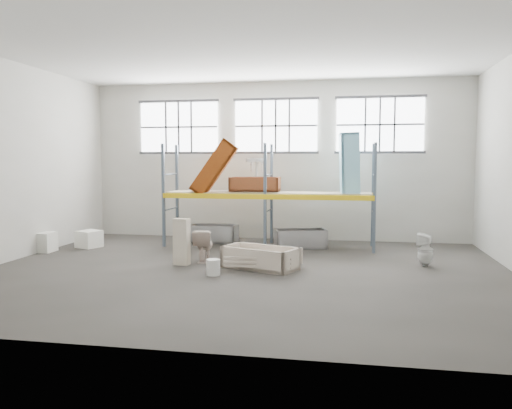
% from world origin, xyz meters
% --- Properties ---
extents(floor, '(12.00, 10.00, 0.10)m').
position_xyz_m(floor, '(0.00, 0.00, -0.05)').
color(floor, '#433F3A').
rests_on(floor, ground).
extents(ceiling, '(12.00, 10.00, 0.10)m').
position_xyz_m(ceiling, '(0.00, 0.00, 5.05)').
color(ceiling, silver).
rests_on(ceiling, ground).
extents(wall_back, '(12.00, 0.10, 5.00)m').
position_xyz_m(wall_back, '(0.00, 5.05, 2.50)').
color(wall_back, '#B3B1A5').
rests_on(wall_back, ground).
extents(wall_front, '(12.00, 0.10, 5.00)m').
position_xyz_m(wall_front, '(0.00, -5.05, 2.50)').
color(wall_front, '#A6A49A').
rests_on(wall_front, ground).
extents(wall_left, '(0.10, 10.00, 5.00)m').
position_xyz_m(wall_left, '(-6.05, 0.00, 2.50)').
color(wall_left, '#ADABA0').
rests_on(wall_left, ground).
extents(window_left, '(2.60, 0.04, 1.60)m').
position_xyz_m(window_left, '(-3.20, 4.94, 3.60)').
color(window_left, white).
rests_on(window_left, wall_back).
extents(window_mid, '(2.60, 0.04, 1.60)m').
position_xyz_m(window_mid, '(0.00, 4.94, 3.60)').
color(window_mid, white).
rests_on(window_mid, wall_back).
extents(window_right, '(2.60, 0.04, 1.60)m').
position_xyz_m(window_right, '(3.20, 4.94, 3.60)').
color(window_right, white).
rests_on(window_right, wall_back).
extents(rack_upright_la, '(0.08, 0.08, 3.00)m').
position_xyz_m(rack_upright_la, '(-3.00, 2.90, 1.50)').
color(rack_upright_la, slate).
rests_on(rack_upright_la, floor).
extents(rack_upright_lb, '(0.08, 0.08, 3.00)m').
position_xyz_m(rack_upright_lb, '(-3.00, 4.10, 1.50)').
color(rack_upright_lb, slate).
rests_on(rack_upright_lb, floor).
extents(rack_upright_ma, '(0.08, 0.08, 3.00)m').
position_xyz_m(rack_upright_ma, '(0.00, 2.90, 1.50)').
color(rack_upright_ma, slate).
rests_on(rack_upright_ma, floor).
extents(rack_upright_mb, '(0.08, 0.08, 3.00)m').
position_xyz_m(rack_upright_mb, '(0.00, 4.10, 1.50)').
color(rack_upright_mb, slate).
rests_on(rack_upright_mb, floor).
extents(rack_upright_ra, '(0.08, 0.08, 3.00)m').
position_xyz_m(rack_upright_ra, '(3.00, 2.90, 1.50)').
color(rack_upright_ra, slate).
rests_on(rack_upright_ra, floor).
extents(rack_upright_rb, '(0.08, 0.08, 3.00)m').
position_xyz_m(rack_upright_rb, '(3.00, 4.10, 1.50)').
color(rack_upright_rb, slate).
rests_on(rack_upright_rb, floor).
extents(rack_beam_front, '(6.00, 0.10, 0.14)m').
position_xyz_m(rack_beam_front, '(0.00, 2.90, 1.50)').
color(rack_beam_front, yellow).
rests_on(rack_beam_front, floor).
extents(rack_beam_back, '(6.00, 0.10, 0.14)m').
position_xyz_m(rack_beam_back, '(0.00, 4.10, 1.50)').
color(rack_beam_back, yellow).
rests_on(rack_beam_back, floor).
extents(shelf_deck, '(5.90, 1.10, 0.03)m').
position_xyz_m(shelf_deck, '(0.00, 3.50, 1.58)').
color(shelf_deck, gray).
rests_on(shelf_deck, floor).
extents(wet_patch, '(1.80, 1.80, 0.00)m').
position_xyz_m(wet_patch, '(0.00, 2.70, 0.00)').
color(wet_patch, black).
rests_on(wet_patch, floor).
extents(bathtub_beige, '(1.90, 1.37, 0.51)m').
position_xyz_m(bathtub_beige, '(0.31, 0.38, 0.25)').
color(bathtub_beige, beige).
rests_on(bathtub_beige, floor).
extents(cistern_spare, '(0.44, 0.32, 0.38)m').
position_xyz_m(cistern_spare, '(1.05, 0.65, 0.28)').
color(cistern_spare, '#C2AF9E').
rests_on(cistern_spare, bathtub_beige).
extents(sink_in_tub, '(0.49, 0.49, 0.16)m').
position_xyz_m(sink_in_tub, '(0.44, 0.63, 0.16)').
color(sink_in_tub, beige).
rests_on(sink_in_tub, bathtub_beige).
extents(toilet_beige, '(0.54, 0.83, 0.81)m').
position_xyz_m(toilet_beige, '(-1.23, 0.98, 0.40)').
color(toilet_beige, beige).
rests_on(toilet_beige, floor).
extents(cistern_tall, '(0.39, 0.27, 1.12)m').
position_xyz_m(cistern_tall, '(-1.63, 0.45, 0.56)').
color(cistern_tall, beige).
rests_on(cistern_tall, floor).
extents(toilet_white, '(0.46, 0.45, 0.79)m').
position_xyz_m(toilet_white, '(4.14, 1.35, 0.40)').
color(toilet_white, white).
rests_on(toilet_white, floor).
extents(steel_tub_left, '(1.47, 0.72, 0.53)m').
position_xyz_m(steel_tub_left, '(-1.79, 3.98, 0.26)').
color(steel_tub_left, '#B5B8BD').
rests_on(steel_tub_left, floor).
extents(steel_tub_right, '(1.60, 1.09, 0.54)m').
position_xyz_m(steel_tub_right, '(0.95, 3.39, 0.27)').
color(steel_tub_right, '#AFB1B7').
rests_on(steel_tub_right, floor).
extents(rust_tub_flat, '(1.48, 0.73, 0.41)m').
position_xyz_m(rust_tub_flat, '(-0.42, 3.59, 1.82)').
color(rust_tub_flat, '#913A1E').
rests_on(rust_tub_flat, shelf_deck).
extents(rust_tub_tilted, '(1.54, 1.06, 1.73)m').
position_xyz_m(rust_tub_tilted, '(-1.60, 3.40, 2.29)').
color(rust_tub_tilted, '#92470D').
rests_on(rust_tub_tilted, shelf_deck).
extents(sink_on_shelf, '(0.65, 0.53, 0.53)m').
position_xyz_m(sink_on_shelf, '(-0.33, 3.34, 2.09)').
color(sink_on_shelf, silver).
rests_on(sink_on_shelf, rust_tub_flat).
extents(blue_tub_upright, '(0.64, 0.88, 1.79)m').
position_xyz_m(blue_tub_upright, '(2.31, 3.54, 2.40)').
color(blue_tub_upright, '#88CFED').
rests_on(blue_tub_upright, shelf_deck).
extents(bucket, '(0.37, 0.37, 0.35)m').
position_xyz_m(bucket, '(-0.58, -0.52, 0.18)').
color(bucket, silver).
rests_on(bucket, floor).
extents(carton_near, '(0.63, 0.54, 0.54)m').
position_xyz_m(carton_near, '(-6.00, 1.46, 0.27)').
color(carton_near, silver).
rests_on(carton_near, floor).
extents(carton_far, '(0.75, 0.75, 0.49)m').
position_xyz_m(carton_far, '(-5.09, 2.36, 0.24)').
color(carton_far, white).
rests_on(carton_far, floor).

